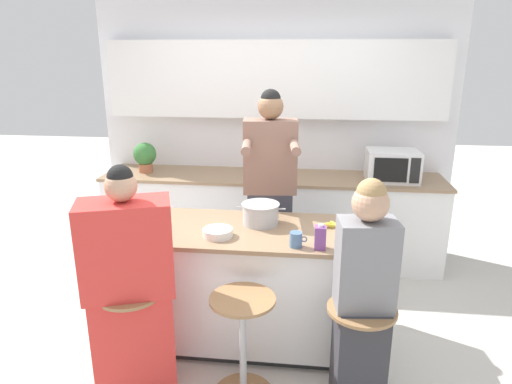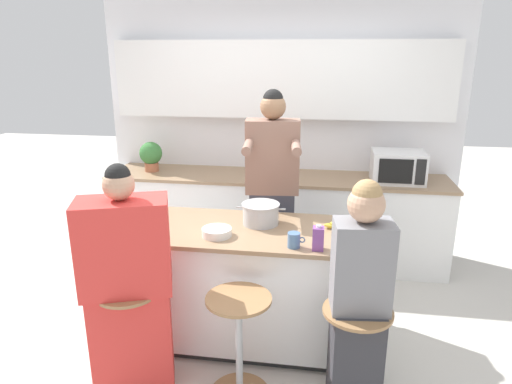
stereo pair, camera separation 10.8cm
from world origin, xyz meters
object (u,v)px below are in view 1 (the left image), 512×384
(bar_stool_leftmost, at_px, (133,334))
(banana_bunch, at_px, (331,225))
(cooking_pot, at_px, (261,214))
(microwave, at_px, (392,166))
(fruit_bowl, at_px, (218,233))
(potted_plant, at_px, (145,156))
(person_wrapped_blanket, at_px, (130,291))
(bar_stool_center, at_px, (243,341))
(person_cooking, at_px, (270,201))
(coffee_cup_near, at_px, (296,240))
(juice_carton, at_px, (320,237))
(kitchen_island, at_px, (255,285))
(bar_stool_rightmost, at_px, (359,353))
(person_seated_near, at_px, (362,307))

(bar_stool_leftmost, relative_size, banana_bunch, 5.25)
(cooking_pot, bearing_deg, microwave, 48.35)
(fruit_bowl, xyz_separation_m, potted_plant, (-1.07, 1.58, 0.15))
(bar_stool_leftmost, distance_m, potted_plant, 2.23)
(person_wrapped_blanket, xyz_separation_m, banana_bunch, (1.22, 0.72, 0.21))
(banana_bunch, relative_size, microwave, 0.27)
(bar_stool_center, xyz_separation_m, person_cooking, (0.05, 1.22, 0.51))
(banana_bunch, relative_size, potted_plant, 0.43)
(bar_stool_center, distance_m, coffee_cup_near, 0.71)
(person_cooking, bearing_deg, banana_bunch, -52.24)
(cooking_pot, relative_size, potted_plant, 1.18)
(coffee_cup_near, bearing_deg, banana_bunch, 57.12)
(juice_carton, bearing_deg, kitchen_island, 147.64)
(kitchen_island, bearing_deg, cooking_pot, 74.99)
(cooking_pot, distance_m, potted_plant, 1.87)
(person_cooking, xyz_separation_m, potted_plant, (-1.35, 0.81, 0.17))
(cooking_pot, xyz_separation_m, juice_carton, (0.42, -0.39, -0.00))
(juice_carton, height_order, potted_plant, potted_plant)
(bar_stool_leftmost, relative_size, bar_stool_rightmost, 1.00)
(bar_stool_rightmost, xyz_separation_m, person_wrapped_blanket, (-1.38, 0.02, 0.30))
(bar_stool_center, distance_m, person_cooking, 1.32)
(potted_plant, bearing_deg, bar_stool_rightmost, -45.89)
(person_cooking, relative_size, cooking_pot, 5.05)
(person_seated_near, distance_m, banana_bunch, 0.77)
(kitchen_island, relative_size, banana_bunch, 13.09)
(person_wrapped_blanket, distance_m, cooking_pot, 1.06)
(cooking_pot, xyz_separation_m, banana_bunch, (0.51, -0.01, -0.06))
(person_wrapped_blanket, relative_size, person_seated_near, 1.02)
(person_cooking, height_order, cooking_pot, person_cooking)
(microwave, bearing_deg, cooking_pot, -131.65)
(microwave, bearing_deg, person_wrapped_blanket, -132.72)
(bar_stool_center, bearing_deg, bar_stool_leftmost, -179.16)
(microwave, bearing_deg, fruit_bowl, -132.04)
(fruit_bowl, bearing_deg, juice_carton, -10.09)
(person_cooking, bearing_deg, cooking_pot, -98.20)
(banana_bunch, bearing_deg, bar_stool_center, -127.27)
(person_cooking, xyz_separation_m, banana_bunch, (0.49, -0.51, 0.01))
(microwave, bearing_deg, juice_carton, -113.01)
(kitchen_island, distance_m, banana_bunch, 0.71)
(bar_stool_center, distance_m, banana_bunch, 1.03)
(bar_stool_rightmost, bearing_deg, microwave, 77.03)
(kitchen_island, relative_size, bar_stool_rightmost, 2.49)
(cooking_pot, bearing_deg, person_seated_near, -47.48)
(person_seated_near, xyz_separation_m, juice_carton, (-0.25, 0.33, 0.28))
(person_seated_near, relative_size, microwave, 3.00)
(person_cooking, relative_size, fruit_bowl, 8.93)
(person_seated_near, relative_size, banana_bunch, 11.00)
(person_cooking, xyz_separation_m, person_seated_near, (0.64, -1.23, -0.22))
(bar_stool_rightmost, relative_size, potted_plant, 2.28)
(kitchen_island, bearing_deg, microwave, 49.96)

